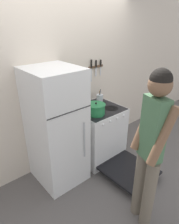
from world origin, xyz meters
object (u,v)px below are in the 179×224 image
at_px(person, 151,146).
at_px(refrigerator, 56,128).
at_px(dutch_oven_pot, 96,109).
at_px(tea_kettle, 85,104).
at_px(utensil_jar, 100,99).
at_px(stove_range, 99,134).

bearing_deg(person, refrigerator, 34.56).
distance_m(dutch_oven_pot, person, 1.13).
relative_size(tea_kettle, utensil_jar, 0.99).
xyz_separation_m(stove_range, utensil_jar, (0.18, 0.18, 0.53)).
distance_m(dutch_oven_pot, utensil_jar, 0.45).
relative_size(dutch_oven_pot, person, 0.18).
bearing_deg(refrigerator, dutch_oven_pot, -12.82).
bearing_deg(stove_range, dutch_oven_pot, -148.21).
bearing_deg(dutch_oven_pot, refrigerator, 167.18).
height_order(refrigerator, tea_kettle, refrigerator).
distance_m(stove_range, tea_kettle, 0.57).
bearing_deg(stove_range, person, -109.79).
bearing_deg(person, stove_range, -0.55).
relative_size(refrigerator, utensil_jar, 6.79).
bearing_deg(tea_kettle, person, -101.49).
xyz_separation_m(stove_range, dutch_oven_pot, (-0.17, -0.10, 0.53)).
distance_m(refrigerator, stove_range, 0.86).
distance_m(refrigerator, person, 1.30).
relative_size(stove_range, tea_kettle, 5.89).
height_order(dutch_oven_pot, utensil_jar, utensil_jar).
distance_m(refrigerator, utensil_jar, 0.98).
height_order(utensil_jar, person, person).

